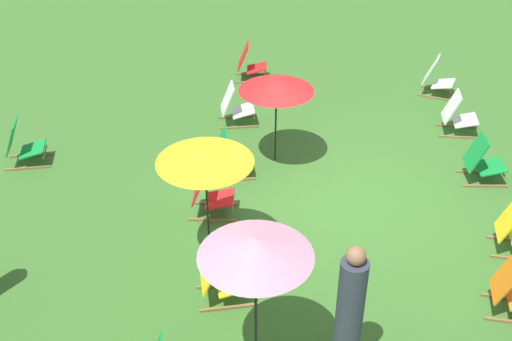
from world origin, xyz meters
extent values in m
plane|color=#386B28|center=(0.00, 0.00, 0.00)|extent=(40.00, 40.00, 0.00)
cube|color=olive|center=(-2.09, -2.39, 0.02)|extent=(0.11, 0.76, 0.04)
cube|color=orange|center=(-2.29, -2.17, 0.55)|extent=(0.50, 0.29, 0.57)
cube|color=yellow|center=(-1.04, -2.52, 0.55)|extent=(0.50, 0.30, 0.57)
cube|color=olive|center=(3.87, -2.30, 0.02)|extent=(0.27, 0.73, 0.04)
cube|color=olive|center=(4.29, -2.43, 0.02)|extent=(0.27, 0.73, 0.04)
cube|color=white|center=(4.05, -2.46, 0.27)|extent=(0.59, 0.56, 0.13)
cube|color=white|center=(4.14, -2.17, 0.55)|extent=(0.53, 0.38, 0.57)
cylinder|color=olive|center=(3.99, -2.65, 0.20)|extent=(0.43, 0.16, 0.03)
cube|color=olive|center=(0.47, 5.28, 0.02)|extent=(0.21, 0.75, 0.04)
cube|color=olive|center=(0.90, 5.38, 0.02)|extent=(0.21, 0.75, 0.04)
cube|color=#148C38|center=(0.70, 5.23, 0.27)|extent=(0.56, 0.53, 0.13)
cube|color=#148C38|center=(0.64, 5.52, 0.55)|extent=(0.52, 0.35, 0.57)
cylinder|color=olive|center=(0.75, 5.03, 0.20)|extent=(0.44, 0.13, 0.03)
cube|color=olive|center=(0.58, -2.64, 0.02)|extent=(0.09, 0.76, 0.04)
cube|color=olive|center=(1.02, -2.61, 0.02)|extent=(0.09, 0.76, 0.04)
cube|color=#148C38|center=(0.81, -2.72, 0.27)|extent=(0.51, 0.46, 0.13)
cube|color=#148C38|center=(0.79, -2.42, 0.55)|extent=(0.50, 0.28, 0.57)
cylinder|color=olive|center=(0.82, -2.92, 0.20)|extent=(0.44, 0.06, 0.03)
cube|color=olive|center=(2.22, -2.50, 0.02)|extent=(0.06, 0.76, 0.04)
cube|color=olive|center=(2.66, -2.52, 0.02)|extent=(0.06, 0.76, 0.04)
cube|color=white|center=(2.43, -2.61, 0.27)|extent=(0.49, 0.45, 0.13)
cube|color=white|center=(2.44, -2.31, 0.55)|extent=(0.49, 0.26, 0.57)
cylinder|color=olive|center=(2.43, -2.81, 0.20)|extent=(0.44, 0.04, 0.03)
cube|color=olive|center=(-0.74, 1.82, 0.02)|extent=(0.07, 0.76, 0.04)
cube|color=olive|center=(-0.30, 1.83, 0.02)|extent=(0.07, 0.76, 0.04)
cube|color=red|center=(-0.51, 1.73, 0.27)|extent=(0.50, 0.45, 0.13)
cube|color=red|center=(-0.52, 2.03, 0.55)|extent=(0.49, 0.27, 0.57)
cylinder|color=olive|center=(-0.51, 1.53, 0.20)|extent=(0.44, 0.05, 0.03)
cube|color=olive|center=(0.40, 1.62, 0.02)|extent=(0.19, 0.75, 0.04)
cube|color=olive|center=(0.83, 1.71, 0.02)|extent=(0.19, 0.75, 0.04)
cube|color=#148C38|center=(0.64, 1.57, 0.27)|extent=(0.56, 0.52, 0.13)
cube|color=#148C38|center=(0.58, 1.86, 0.55)|extent=(0.52, 0.34, 0.57)
cylinder|color=olive|center=(0.68, 1.37, 0.20)|extent=(0.44, 0.12, 0.03)
cube|color=olive|center=(4.30, 1.65, 0.02)|extent=(0.09, 0.76, 0.04)
cube|color=olive|center=(4.74, 1.68, 0.02)|extent=(0.09, 0.76, 0.04)
cube|color=red|center=(4.53, 1.57, 0.27)|extent=(0.51, 0.47, 0.13)
cube|color=red|center=(4.51, 1.86, 0.55)|extent=(0.50, 0.28, 0.57)
cylinder|color=olive|center=(4.54, 1.37, 0.20)|extent=(0.44, 0.06, 0.03)
cube|color=olive|center=(2.24, 1.72, 0.02)|extent=(0.19, 0.75, 0.04)
cube|color=olive|center=(2.67, 1.81, 0.02)|extent=(0.19, 0.75, 0.04)
cube|color=white|center=(2.48, 1.67, 0.27)|extent=(0.56, 0.52, 0.13)
cube|color=white|center=(2.42, 1.96, 0.55)|extent=(0.52, 0.34, 0.57)
cylinder|color=olive|center=(2.52, 1.47, 0.20)|extent=(0.44, 0.12, 0.03)
cube|color=olive|center=(-2.58, 1.35, 0.02)|extent=(0.21, 0.75, 0.04)
cube|color=olive|center=(-2.15, 1.45, 0.02)|extent=(0.21, 0.75, 0.04)
cube|color=yellow|center=(-2.34, 1.31, 0.27)|extent=(0.57, 0.53, 0.13)
cube|color=yellow|center=(-2.41, 1.60, 0.55)|extent=(0.52, 0.35, 0.57)
cylinder|color=olive|center=(-2.30, 1.11, 0.20)|extent=(0.43, 0.13, 0.03)
cylinder|color=black|center=(-1.60, 1.73, 0.93)|extent=(0.03, 0.03, 1.86)
cone|color=yellow|center=(-1.60, 1.73, 1.77)|extent=(1.30, 1.30, 0.23)
cylinder|color=black|center=(-3.51, 0.91, 0.98)|extent=(0.03, 0.03, 1.96)
cone|color=pink|center=(-3.51, 0.91, 1.86)|extent=(1.23, 1.23, 0.23)
cylinder|color=black|center=(1.16, 0.95, 0.80)|extent=(0.03, 0.03, 1.61)
cone|color=red|center=(1.16, 0.95, 1.50)|extent=(1.29, 1.29, 0.26)
cylinder|color=#333847|center=(-3.39, -0.13, 0.81)|extent=(0.41, 0.41, 1.62)
sphere|color=#936647|center=(-3.39, -0.13, 1.72)|extent=(0.21, 0.21, 0.21)
camera|label=1|loc=(-8.48, 0.49, 6.07)|focal=44.33mm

